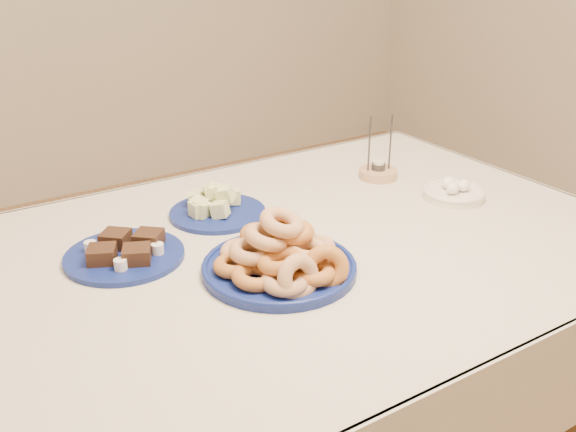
# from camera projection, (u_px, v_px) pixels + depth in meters

# --- Properties ---
(dining_table) EXTENTS (1.71, 1.11, 0.75)m
(dining_table) POSITION_uv_depth(u_px,v_px,m) (277.00, 289.00, 1.50)
(dining_table) COLOR brown
(dining_table) RESTS_ON ground
(donut_platter) EXTENTS (0.35, 0.35, 0.15)m
(donut_platter) POSITION_uv_depth(u_px,v_px,m) (281.00, 258.00, 1.34)
(donut_platter) COLOR navy
(donut_platter) RESTS_ON dining_table
(melon_plate) EXTENTS (0.30, 0.30, 0.08)m
(melon_plate) POSITION_uv_depth(u_px,v_px,m) (215.00, 207.00, 1.62)
(melon_plate) COLOR navy
(melon_plate) RESTS_ON dining_table
(brownie_plate) EXTENTS (0.35, 0.35, 0.05)m
(brownie_plate) POSITION_uv_depth(u_px,v_px,m) (125.00, 253.00, 1.41)
(brownie_plate) COLOR navy
(brownie_plate) RESTS_ON dining_table
(candle_holder) EXTENTS (0.14, 0.14, 0.19)m
(candle_holder) POSITION_uv_depth(u_px,v_px,m) (378.00, 172.00, 1.86)
(candle_holder) COLOR tan
(candle_holder) RESTS_ON dining_table
(egg_bowl) EXTENTS (0.19, 0.19, 0.05)m
(egg_bowl) POSITION_uv_depth(u_px,v_px,m) (454.00, 192.00, 1.72)
(egg_bowl) COLOR silver
(egg_bowl) RESTS_ON dining_table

